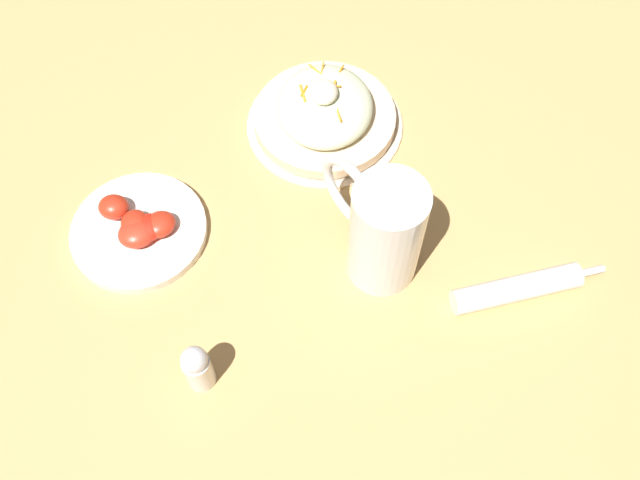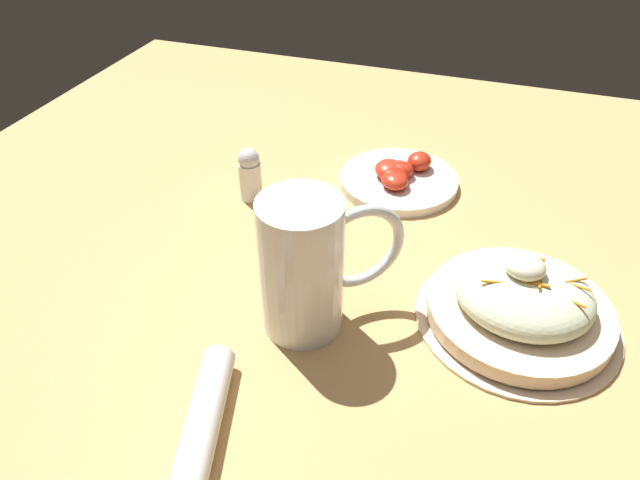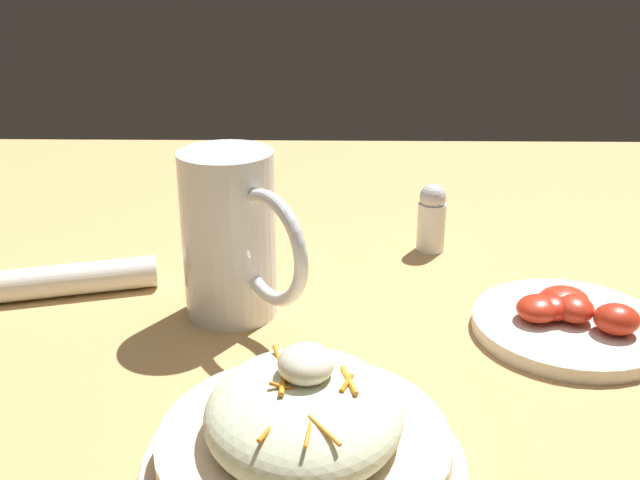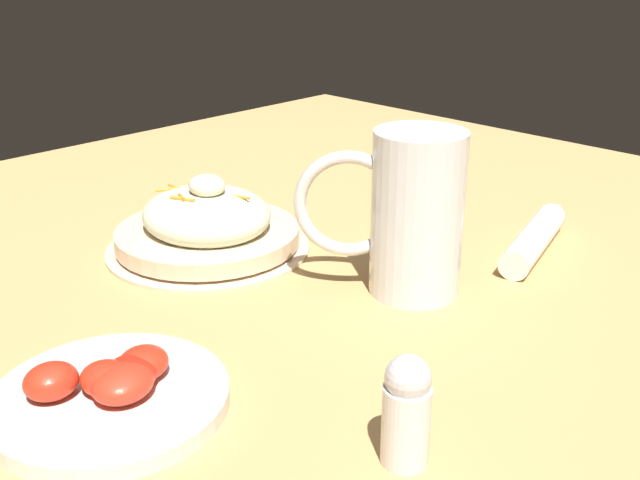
# 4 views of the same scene
# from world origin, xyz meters

# --- Properties ---
(ground_plane) EXTENTS (1.43, 1.43, 0.00)m
(ground_plane) POSITION_xyz_m (0.00, 0.00, 0.00)
(ground_plane) COLOR tan
(salad_plate) EXTENTS (0.23, 0.23, 0.09)m
(salad_plate) POSITION_xyz_m (0.19, 0.01, 0.03)
(salad_plate) COLOR beige
(salad_plate) RESTS_ON ground_plane
(beer_mug) EXTENTS (0.14, 0.13, 0.16)m
(beer_mug) POSITION_xyz_m (-0.03, -0.06, 0.07)
(beer_mug) COLOR white
(beer_mug) RESTS_ON ground_plane
(napkin_roll) EXTENTS (0.08, 0.20, 0.03)m
(napkin_roll) POSITION_xyz_m (-0.07, -0.24, 0.02)
(napkin_roll) COLOR white
(napkin_roll) RESTS_ON ground_plane
(tomato_plate) EXTENTS (0.18, 0.18, 0.04)m
(tomato_plate) POSITION_xyz_m (0.00, 0.26, 0.01)
(tomato_plate) COLOR white
(tomato_plate) RESTS_ON ground_plane
(salt_shaker) EXTENTS (0.03, 0.03, 0.08)m
(salt_shaker) POSITION_xyz_m (-0.20, 0.15, 0.04)
(salt_shaker) COLOR white
(salt_shaker) RESTS_ON ground_plane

